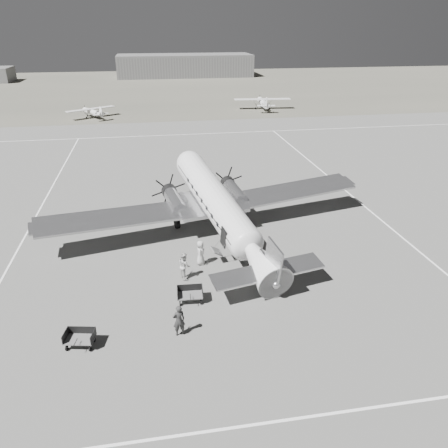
{
  "coord_description": "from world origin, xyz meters",
  "views": [
    {
      "loc": [
        -7.43,
        -26.98,
        15.73
      ],
      "look_at": [
        -2.52,
        1.83,
        2.2
      ],
      "focal_mm": 35.0,
      "sensor_mm": 36.0,
      "label": 1
    }
  ],
  "objects": [
    {
      "name": "light_plane_left",
      "position": [
        -17.43,
        55.49,
        0.95
      ],
      "size": [
        11.7,
        11.15,
        1.9
      ],
      "primitive_type": null,
      "rotation": [
        0.0,
        0.0,
        0.56
      ],
      "color": "silver",
      "rests_on": "ground"
    },
    {
      "name": "grass_infield",
      "position": [
        0.0,
        95.0,
        0.0
      ],
      "size": [
        260.0,
        90.0,
        0.01
      ],
      "primitive_type": "cube",
      "color": "#5D5A4E",
      "rests_on": "ground"
    },
    {
      "name": "ramp_agent",
      "position": [
        -5.79,
        -1.58,
        0.94
      ],
      "size": [
        0.92,
        1.06,
        1.88
      ],
      "primitive_type": "imported",
      "rotation": [
        0.0,
        0.0,
        1.83
      ],
      "color": "#B6B6B4",
      "rests_on": "ground"
    },
    {
      "name": "taxi_line_near",
      "position": [
        0.0,
        -14.0,
        0.01
      ],
      "size": [
        60.0,
        0.15,
        0.01
      ],
      "primitive_type": "cube",
      "color": "white",
      "rests_on": "ground"
    },
    {
      "name": "taxi_line_right",
      "position": [
        12.0,
        0.0,
        0.01
      ],
      "size": [
        0.15,
        80.0,
        0.01
      ],
      "primitive_type": "cube",
      "color": "white",
      "rests_on": "ground"
    },
    {
      "name": "ground",
      "position": [
        0.0,
        0.0,
        0.0
      ],
      "size": [
        260.0,
        260.0,
        0.0
      ],
      "primitive_type": "plane",
      "color": "#60605E",
      "rests_on": "ground"
    },
    {
      "name": "passenger",
      "position": [
        -4.5,
        0.07,
        0.91
      ],
      "size": [
        0.81,
        1.02,
        1.82
      ],
      "primitive_type": "imported",
      "rotation": [
        0.0,
        0.0,
        1.29
      ],
      "color": "#AEAEAC",
      "rests_on": "ground"
    },
    {
      "name": "light_plane_right",
      "position": [
        14.93,
        58.7,
        1.16
      ],
      "size": [
        11.95,
        10.03,
        2.32
      ],
      "primitive_type": null,
      "rotation": [
        0.0,
        0.0,
        -0.09
      ],
      "color": "silver",
      "rests_on": "ground"
    },
    {
      "name": "hangar_main",
      "position": [
        5.0,
        120.0,
        3.3
      ],
      "size": [
        42.0,
        14.0,
        6.6
      ],
      "color": "#5F5F5F",
      "rests_on": "ground"
    },
    {
      "name": "taxi_line_horizon",
      "position": [
        0.0,
        40.0,
        0.01
      ],
      "size": [
        90.0,
        0.15,
        0.01
      ],
      "primitive_type": "cube",
      "color": "white",
      "rests_on": "ground"
    },
    {
      "name": "dc3_airliner",
      "position": [
        -2.52,
        3.83,
        2.63
      ],
      "size": [
        31.13,
        24.74,
        5.26
      ],
      "primitive_type": null,
      "rotation": [
        0.0,
        0.0,
        0.22
      ],
      "color": "#B1B1B3",
      "rests_on": "ground"
    },
    {
      "name": "ground_crew",
      "position": [
        -6.6,
        -7.45,
        0.95
      ],
      "size": [
        0.77,
        0.59,
        1.89
      ],
      "primitive_type": "imported",
      "rotation": [
        0.0,
        0.0,
        3.36
      ],
      "color": "#2B2B2B",
      "rests_on": "ground"
    },
    {
      "name": "taxi_line_left",
      "position": [
        -18.0,
        10.0,
        0.01
      ],
      "size": [
        0.15,
        60.0,
        0.01
      ],
      "primitive_type": "cube",
      "color": "white",
      "rests_on": "ground"
    },
    {
      "name": "baggage_cart_near",
      "position": [
        -5.7,
        -4.39,
        0.47
      ],
      "size": [
        1.73,
        1.26,
        0.94
      ],
      "primitive_type": null,
      "rotation": [
        0.0,
        0.0,
        -0.05
      ],
      "color": "#5A5A5A",
      "rests_on": "ground"
    },
    {
      "name": "baggage_cart_far",
      "position": [
        -11.88,
        -7.51,
        0.46
      ],
      "size": [
        1.82,
        1.45,
        0.92
      ],
      "primitive_type": null,
      "rotation": [
        0.0,
        0.0,
        -0.2
      ],
      "color": "#5A5A5A",
      "rests_on": "ground"
    }
  ]
}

